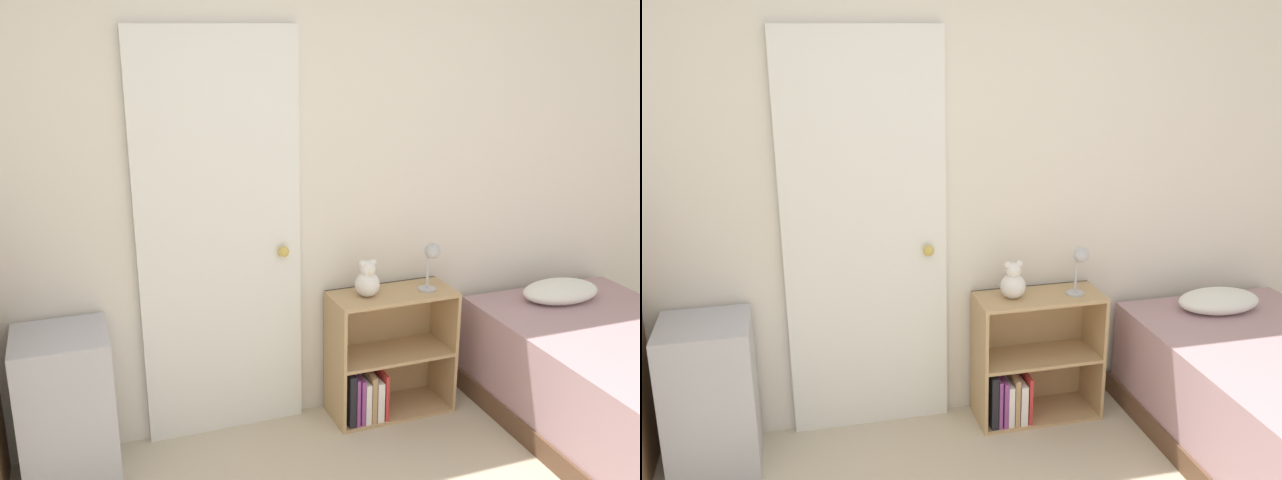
{
  "view_description": "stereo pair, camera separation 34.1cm",
  "coord_description": "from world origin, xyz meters",
  "views": [
    {
      "loc": [
        -0.91,
        -1.37,
        2.05
      ],
      "look_at": [
        0.21,
        1.69,
        1.05
      ],
      "focal_mm": 40.0,
      "sensor_mm": 36.0,
      "label": 1
    },
    {
      "loc": [
        -0.59,
        -1.47,
        2.05
      ],
      "look_at": [
        0.21,
        1.69,
        1.05
      ],
      "focal_mm": 40.0,
      "sensor_mm": 36.0,
      "label": 2
    }
  ],
  "objects": [
    {
      "name": "door_closed",
      "position": [
        -0.23,
        1.92,
        1.02
      ],
      "size": [
        0.81,
        0.09,
        2.04
      ],
      "color": "white",
      "rests_on": "ground_plane"
    },
    {
      "name": "wall_back",
      "position": [
        0.0,
        1.97,
        1.27
      ],
      "size": [
        10.0,
        0.06,
        2.55
      ],
      "color": "silver",
      "rests_on": "ground_plane"
    },
    {
      "name": "desk_lamp",
      "position": [
        0.84,
        1.73,
        0.88
      ],
      "size": [
        0.1,
        0.1,
        0.26
      ],
      "color": "#B2B2B7",
      "rests_on": "bookshelf"
    },
    {
      "name": "bed",
      "position": [
        1.63,
        1.02,
        0.28
      ],
      "size": [
        1.01,
        1.81,
        0.67
      ],
      "color": "brown",
      "rests_on": "ground_plane"
    },
    {
      "name": "bookshelf",
      "position": [
        0.58,
        1.78,
        0.28
      ],
      "size": [
        0.66,
        0.3,
        0.69
      ],
      "color": "tan",
      "rests_on": "ground_plane"
    },
    {
      "name": "storage_bin",
      "position": [
        -1.01,
        1.72,
        0.37
      ],
      "size": [
        0.42,
        0.4,
        0.73
      ],
      "color": "#ADADB7",
      "rests_on": "ground_plane"
    },
    {
      "name": "teddy_bear",
      "position": [
        0.5,
        1.77,
        0.78
      ],
      "size": [
        0.13,
        0.13,
        0.2
      ],
      "color": "silver",
      "rests_on": "bookshelf"
    }
  ]
}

